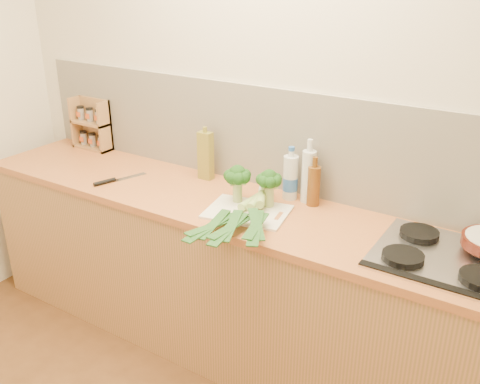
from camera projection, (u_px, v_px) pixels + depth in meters
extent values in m
plane|color=beige|center=(269.00, 114.00, 2.77)|extent=(3.50, 0.00, 3.50)
cube|color=silver|center=(268.00, 138.00, 2.81)|extent=(3.20, 0.02, 0.54)
cube|color=#B97B4D|center=(238.00, 283.00, 2.88)|extent=(3.20, 0.60, 0.86)
cube|color=#B66D35|center=(238.00, 208.00, 2.70)|extent=(3.20, 0.62, 0.04)
cube|color=silver|center=(448.00, 259.00, 2.19)|extent=(0.58, 0.50, 0.01)
cube|color=black|center=(433.00, 283.00, 2.01)|extent=(0.58, 0.04, 0.01)
cylinder|color=black|center=(403.00, 257.00, 2.16)|extent=(0.17, 0.17, 0.03)
cylinder|color=black|center=(419.00, 234.00, 2.35)|extent=(0.17, 0.17, 0.03)
cube|color=white|center=(247.00, 212.00, 2.60)|extent=(0.44, 0.35, 0.01)
cylinder|color=#9AAE65|center=(237.00, 192.00, 2.68)|extent=(0.05, 0.05, 0.10)
sphere|color=#0F330E|center=(237.00, 173.00, 2.64)|extent=(0.08, 0.08, 0.08)
sphere|color=#0F330E|center=(244.00, 178.00, 2.62)|extent=(0.06, 0.06, 0.06)
sphere|color=#0F330E|center=(245.00, 175.00, 2.66)|extent=(0.06, 0.06, 0.06)
sphere|color=#0F330E|center=(240.00, 173.00, 2.68)|extent=(0.06, 0.06, 0.06)
sphere|color=#0F330E|center=(233.00, 174.00, 2.67)|extent=(0.06, 0.06, 0.06)
sphere|color=#0F330E|center=(230.00, 176.00, 2.65)|extent=(0.06, 0.06, 0.06)
sphere|color=#0F330E|center=(232.00, 178.00, 2.62)|extent=(0.06, 0.06, 0.06)
sphere|color=#0F330E|center=(238.00, 179.00, 2.61)|extent=(0.06, 0.06, 0.06)
cylinder|color=#9AAE65|center=(269.00, 196.00, 2.63)|extent=(0.05, 0.05, 0.10)
sphere|color=#0F330E|center=(269.00, 177.00, 2.59)|extent=(0.08, 0.08, 0.08)
sphere|color=#0F330E|center=(276.00, 181.00, 2.57)|extent=(0.06, 0.06, 0.06)
sphere|color=#0F330E|center=(276.00, 179.00, 2.60)|extent=(0.06, 0.06, 0.06)
sphere|color=#0F330E|center=(271.00, 177.00, 2.62)|extent=(0.06, 0.06, 0.06)
sphere|color=#0F330E|center=(265.00, 177.00, 2.62)|extent=(0.06, 0.06, 0.06)
sphere|color=#0F330E|center=(262.00, 179.00, 2.60)|extent=(0.06, 0.06, 0.06)
sphere|color=#0F330E|center=(264.00, 182.00, 2.57)|extent=(0.06, 0.06, 0.06)
sphere|color=#0F330E|center=(270.00, 183.00, 2.56)|extent=(0.06, 0.06, 0.06)
cylinder|color=white|center=(264.00, 193.00, 2.74)|extent=(0.04, 0.13, 0.04)
cylinder|color=#9ABB5D|center=(250.00, 202.00, 2.63)|extent=(0.05, 0.16, 0.04)
cube|color=#174016|center=(212.00, 226.00, 2.40)|extent=(0.11, 0.30, 0.02)
cube|color=#174016|center=(210.00, 227.00, 2.38)|extent=(0.06, 0.34, 0.01)
cube|color=#174016|center=(214.00, 224.00, 2.40)|extent=(0.09, 0.28, 0.02)
cylinder|color=white|center=(265.00, 193.00, 2.69)|extent=(0.06, 0.12, 0.04)
cylinder|color=#9ABB5D|center=(256.00, 202.00, 2.59)|extent=(0.06, 0.15, 0.04)
cube|color=#174016|center=(231.00, 227.00, 2.34)|extent=(0.05, 0.30, 0.02)
cube|color=#174016|center=(229.00, 229.00, 2.33)|extent=(0.10, 0.34, 0.01)
cube|color=#174016|center=(232.00, 225.00, 2.35)|extent=(0.14, 0.28, 0.02)
cylinder|color=white|center=(263.00, 190.00, 2.69)|extent=(0.08, 0.11, 0.04)
cylinder|color=#9ABB5D|center=(261.00, 199.00, 2.58)|extent=(0.10, 0.14, 0.04)
cube|color=#174016|center=(256.00, 226.00, 2.32)|extent=(0.12, 0.30, 0.02)
cube|color=#174016|center=(256.00, 227.00, 2.30)|extent=(0.19, 0.33, 0.01)
cube|color=#174016|center=(256.00, 224.00, 2.33)|extent=(0.21, 0.25, 0.02)
cube|color=silver|center=(131.00, 177.00, 3.03)|extent=(0.10, 0.19, 0.00)
cylinder|color=black|center=(105.00, 182.00, 2.93)|extent=(0.06, 0.13, 0.02)
cube|color=#9E7443|center=(96.00, 123.00, 3.47)|extent=(0.27, 0.02, 0.33)
cube|color=#9E7443|center=(94.00, 147.00, 3.50)|extent=(0.27, 0.11, 0.02)
cube|color=#9E7443|center=(91.00, 123.00, 3.43)|extent=(0.27, 0.11, 0.02)
cube|color=#9E7443|center=(77.00, 121.00, 3.50)|extent=(0.02, 0.11, 0.33)
cube|color=#9E7443|center=(105.00, 127.00, 3.37)|extent=(0.02, 0.11, 0.33)
cylinder|color=gray|center=(84.00, 138.00, 3.52)|extent=(0.04, 0.04, 0.08)
cylinder|color=gray|center=(93.00, 140.00, 3.48)|extent=(0.04, 0.04, 0.08)
cylinder|color=gray|center=(102.00, 143.00, 3.44)|extent=(0.04, 0.04, 0.08)
cylinder|color=gray|center=(81.00, 114.00, 3.45)|extent=(0.04, 0.04, 0.08)
cylinder|color=gray|center=(90.00, 115.00, 3.41)|extent=(0.04, 0.04, 0.08)
cylinder|color=gray|center=(99.00, 117.00, 3.37)|extent=(0.04, 0.04, 0.08)
cube|color=olive|center=(206.00, 156.00, 2.96)|extent=(0.08, 0.05, 0.27)
cylinder|color=olive|center=(205.00, 130.00, 2.90)|extent=(0.02, 0.02, 0.03)
cylinder|color=silver|center=(308.00, 177.00, 2.67)|extent=(0.07, 0.07, 0.27)
cylinder|color=silver|center=(310.00, 145.00, 2.61)|extent=(0.03, 0.03, 0.06)
cylinder|color=#5F3812|center=(314.00, 186.00, 2.65)|extent=(0.06, 0.06, 0.20)
cylinder|color=#5F3812|center=(315.00, 162.00, 2.60)|extent=(0.03, 0.03, 0.05)
cylinder|color=silver|center=(290.00, 178.00, 2.72)|extent=(0.08, 0.08, 0.23)
cylinder|color=silver|center=(291.00, 154.00, 2.67)|extent=(0.03, 0.03, 0.03)
cylinder|color=#2E60AD|center=(290.00, 184.00, 2.73)|extent=(0.08, 0.08, 0.07)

